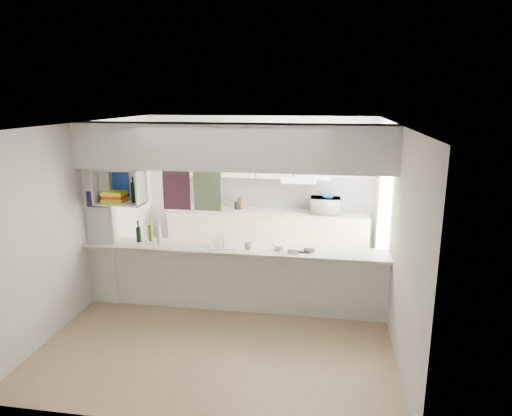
% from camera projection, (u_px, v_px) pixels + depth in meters
% --- Properties ---
extents(floor, '(4.80, 4.80, 0.00)m').
position_uv_depth(floor, '(234.00, 309.00, 6.48)').
color(floor, '#A07B5D').
rests_on(floor, ground).
extents(ceiling, '(4.80, 4.80, 0.00)m').
position_uv_depth(ceiling, '(231.00, 123.00, 5.86)').
color(ceiling, white).
rests_on(ceiling, wall_back).
extents(wall_back, '(4.20, 0.00, 4.20)m').
position_uv_depth(wall_back, '(259.00, 187.00, 8.47)').
color(wall_back, silver).
rests_on(wall_back, floor).
extents(wall_left, '(0.00, 4.80, 4.80)m').
position_uv_depth(wall_left, '(88.00, 215.00, 6.49)').
color(wall_left, silver).
rests_on(wall_left, floor).
extents(wall_right, '(0.00, 4.80, 4.80)m').
position_uv_depth(wall_right, '(393.00, 228.00, 5.85)').
color(wall_right, silver).
rests_on(wall_right, floor).
extents(servery_partition, '(4.20, 0.50, 2.60)m').
position_uv_depth(servery_partition, '(220.00, 194.00, 6.11)').
color(servery_partition, silver).
rests_on(servery_partition, floor).
extents(cubby_shelf, '(0.65, 0.35, 0.50)m').
position_uv_depth(cubby_shelf, '(119.00, 188.00, 6.25)').
color(cubby_shelf, white).
rests_on(cubby_shelf, bulkhead).
extents(kitchen_run, '(3.60, 0.63, 2.24)m').
position_uv_depth(kitchen_run, '(266.00, 215.00, 8.31)').
color(kitchen_run, beige).
rests_on(kitchen_run, floor).
extents(microwave, '(0.53, 0.36, 0.29)m').
position_uv_depth(microwave, '(325.00, 206.00, 8.03)').
color(microwave, white).
rests_on(microwave, bench_top).
extents(bowl, '(0.23, 0.23, 0.06)m').
position_uv_depth(bowl, '(328.00, 196.00, 7.96)').
color(bowl, navy).
rests_on(bowl, microwave).
extents(dish_rack, '(0.42, 0.35, 0.20)m').
position_uv_depth(dish_rack, '(222.00, 241.00, 6.27)').
color(dish_rack, silver).
rests_on(dish_rack, breakfast_bar).
extents(cup, '(0.16, 0.16, 0.10)m').
position_uv_depth(cup, '(248.00, 246.00, 6.14)').
color(cup, white).
rests_on(cup, dish_rack).
extents(wine_bottles, '(0.37, 0.15, 0.35)m').
position_uv_depth(wine_bottles, '(150.00, 233.00, 6.47)').
color(wine_bottles, black).
rests_on(wine_bottles, breakfast_bar).
extents(plastic_tubs, '(0.55, 0.22, 0.07)m').
position_uv_depth(plastic_tubs, '(291.00, 249.00, 6.11)').
color(plastic_tubs, silver).
rests_on(plastic_tubs, breakfast_bar).
extents(utensil_jar, '(0.10, 0.10, 0.14)m').
position_uv_depth(utensil_jar, '(237.00, 205.00, 8.36)').
color(utensil_jar, black).
rests_on(utensil_jar, bench_top).
extents(knife_block, '(0.13, 0.12, 0.21)m').
position_uv_depth(knife_block, '(241.00, 203.00, 8.37)').
color(knife_block, brown).
rests_on(knife_block, bench_top).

